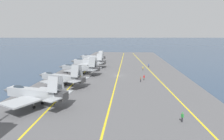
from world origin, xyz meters
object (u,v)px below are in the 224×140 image
parked_jet_fifth (93,57)px  crew_blue_vest (149,65)px  parked_jet_fourth (88,62)px  parked_jet_second (61,77)px  crew_yellow_vest (143,68)px  parked_jet_third (79,68)px  crew_green_vest (182,117)px  crew_red_vest (144,77)px  crew_brown_vest (141,79)px  parked_jet_nearest (34,93)px

parked_jet_fifth → crew_blue_vest: 32.35m
crew_blue_vest → parked_jet_fourth: bearing=93.7°
parked_jet_second → crew_yellow_vest: 36.53m
parked_jet_third → crew_blue_vest: bearing=-55.8°
crew_green_vest → crew_red_vest: crew_red_vest is taller
crew_brown_vest → crew_yellow_vest: (20.15, -2.13, 0.03)m
parked_jet_third → crew_brown_vest: parked_jet_third is taller
crew_brown_vest → crew_yellow_vest: 20.26m
parked_jet_fourth → crew_green_vest: bearing=-153.8°
parked_jet_fifth → crew_yellow_vest: parked_jet_fifth is taller
parked_jet_second → crew_yellow_vest: size_ratio=9.33×
parked_jet_fourth → parked_jet_fifth: (17.68, 1.14, 0.19)m
parked_jet_nearest → parked_jet_fourth: bearing=-1.1°
parked_jet_third → parked_jet_fourth: bearing=0.5°
parked_jet_second → parked_jet_fourth: bearing=-1.7°
parked_jet_second → crew_yellow_vest: (26.74, -24.85, -1.45)m
crew_green_vest → crew_yellow_vest: crew_yellow_vest is taller
parked_jet_second → parked_jet_fifth: (50.69, 0.15, 0.19)m
parked_jet_nearest → parked_jet_fourth: (49.44, -0.95, -0.30)m
parked_jet_second → crew_green_vest: parked_jet_second is taller
parked_jet_fifth → parked_jet_fourth: bearing=-176.3°
parked_jet_nearest → crew_brown_vest: (23.01, -22.68, -1.79)m
parked_jet_third → parked_jet_fourth: size_ratio=1.02×
parked_jet_second → parked_jet_fourth: parked_jet_second is taller
parked_jet_third → parked_jet_fourth: (16.47, 0.14, 0.00)m
parked_jet_third → crew_green_vest: bearing=-145.0°
parked_jet_third → crew_green_vest: size_ratio=9.79×
crew_brown_vest → crew_green_vest: bearing=-169.6°
parked_jet_nearest → crew_yellow_vest: 49.82m
parked_jet_nearest → crew_green_vest: parked_jet_nearest is taller
parked_jet_fourth → crew_blue_vest: 27.05m
parked_jet_second → crew_blue_vest: 44.61m
parked_jet_fourth → parked_jet_fifth: 17.72m
crew_red_vest → crew_brown_vest: bearing=154.4°
parked_jet_fourth → crew_blue_vest: bearing=-86.3°
parked_jet_fifth → crew_red_vest: bearing=-149.9°
parked_jet_fifth → crew_yellow_vest: (-23.95, -25.00, -1.64)m
parked_jet_fourth → crew_yellow_vest: bearing=-104.7°
parked_jet_fourth → crew_brown_vest: parked_jet_fourth is taller
parked_jet_nearest → crew_red_vest: (25.52, -23.88, -1.76)m
crew_blue_vest → crew_brown_vest: crew_brown_vest is taller
parked_jet_third → crew_blue_vest: (18.19, -26.81, -1.52)m
crew_green_vest → crew_yellow_vest: (48.40, 3.06, 0.01)m
crew_blue_vest → crew_brown_vest: bearing=169.5°
parked_jet_nearest → crew_brown_vest: parked_jet_nearest is taller
crew_blue_vest → crew_green_vest: size_ratio=0.95×
crew_green_vest → parked_jet_fifth: bearing=21.2°
parked_jet_nearest → crew_green_vest: bearing=-100.6°
crew_yellow_vest → crew_red_vest: crew_yellow_vest is taller
parked_jet_third → crew_red_vest: size_ratio=9.70×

